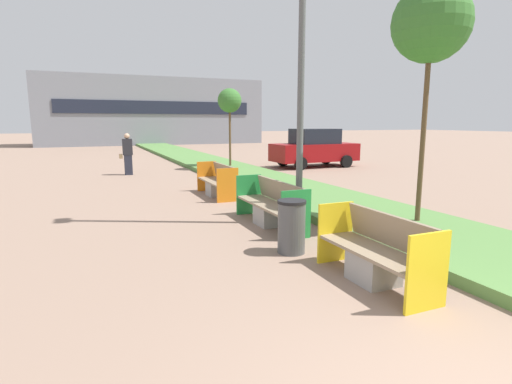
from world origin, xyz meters
The scene contains 10 objects.
planter_grass_strip centered at (3.20, 12.00, 0.09)m, with size 2.80×120.00×0.18m.
building_backdrop centered at (4.00, 40.87, 3.23)m, with size 21.46×6.11×6.45m.
bench_yellow_frame centered at (0.94, 2.91, 0.36)m, with size 0.65×1.89×0.94m.
bench_green_frame centered at (0.94, 6.28, 0.38)m, with size 0.65×2.37×0.94m.
bench_orange_frame centered at (0.94, 10.00, 0.37)m, with size 0.65×2.08×0.94m.
litter_bin centered at (0.47, 4.48, 0.45)m, with size 0.48×0.48×0.90m.
sapling_tree_near centered at (3.56, 4.80, 4.00)m, with size 1.48×1.48×4.76m.
sapling_tree_far centered at (3.56, 16.29, 3.11)m, with size 1.09×1.09×3.69m.
pedestrian_walking centered at (-1.02, 16.10, 0.88)m, with size 0.53×0.24×1.72m.
parked_car_distant centered at (7.73, 15.68, 0.91)m, with size 4.24×2.00×1.86m.
Camera 1 is at (-2.62, -1.23, 2.17)m, focal length 28.00 mm.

